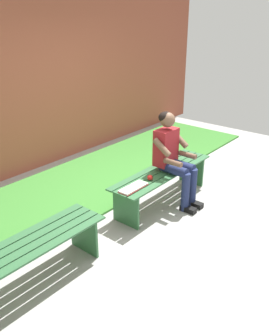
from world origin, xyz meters
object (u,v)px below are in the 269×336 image
Objects in this scene: person_seated at (173,155)px; apple at (150,178)px; bench_near at (163,178)px; bench_far at (22,258)px; book_open at (133,188)px.

person_seated reaches higher than apple.
apple reaches higher than bench_near.
bench_far is 4.34× the size of book_open.
book_open is (0.75, -0.07, -0.22)m from person_seated.
person_seated reaches higher than bench_near.
person_seated is (-2.34, 0.10, 0.35)m from bench_far.
bench_near is 1.00× the size of bench_far.
apple is (0.43, -0.06, -0.20)m from person_seated.
apple is 0.18× the size of book_open.
book_open is (0.32, -0.01, -0.03)m from apple.
bench_near is 2.26m from bench_far.
person_seated is 17.57× the size of apple.
person_seated is 0.48m from apple.
bench_near is 1.41× the size of person_seated.
person_seated is at bearing 177.49° from bench_far.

